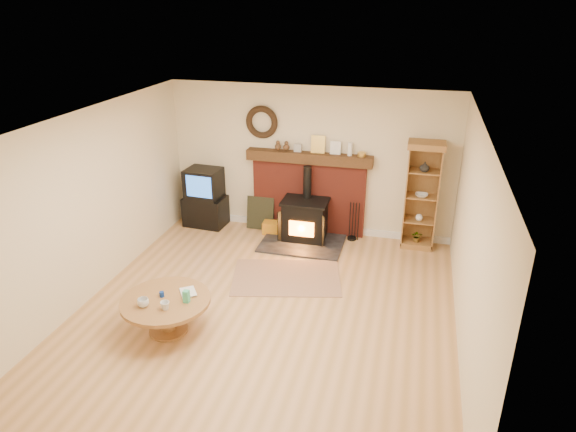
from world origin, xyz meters
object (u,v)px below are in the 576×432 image
(curio_cabinet, at_px, (421,195))
(coffee_table, at_px, (166,305))
(wood_stove, at_px, (305,221))
(tv_unit, at_px, (205,198))

(curio_cabinet, xyz_separation_m, coffee_table, (-3.00, -3.32, -0.53))
(curio_cabinet, distance_m, coffee_table, 4.51)
(wood_stove, bearing_deg, tv_unit, 174.25)
(tv_unit, height_order, curio_cabinet, curio_cabinet)
(tv_unit, xyz_separation_m, curio_cabinet, (3.84, 0.08, 0.40))
(tv_unit, relative_size, curio_cabinet, 0.59)
(wood_stove, distance_m, curio_cabinet, 2.01)
(curio_cabinet, bearing_deg, coffee_table, -132.15)
(tv_unit, height_order, coffee_table, tv_unit)
(tv_unit, bearing_deg, coffee_table, -75.51)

